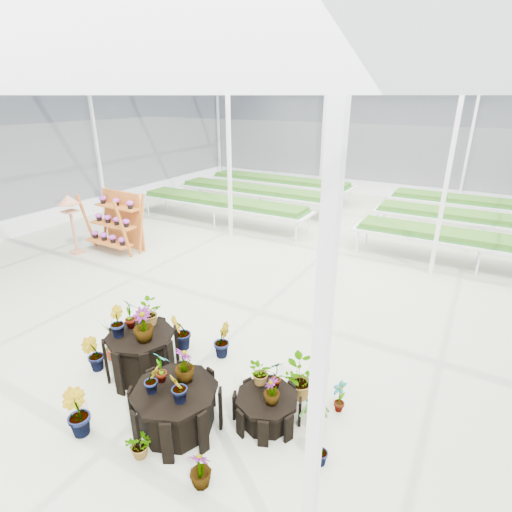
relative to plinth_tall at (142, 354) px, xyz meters
The scene contains 10 objects.
ground_plane 2.52m from the plinth_tall, 79.12° to the left, with size 24.00×24.00×0.00m, color gray.
greenhouse_shell 3.12m from the plinth_tall, 79.12° to the left, with size 18.00×24.00×4.50m, color white, non-canonical shape.
steel_frame 3.12m from the plinth_tall, 79.12° to the left, with size 18.00×24.00×4.50m, color silver, non-canonical shape.
nursery_benches 9.66m from the plinth_tall, 87.21° to the left, with size 16.00×7.00×0.84m, color silver, non-canonical shape.
plinth_tall is the anchor object (origin of this frame).
plinth_mid 1.34m from the plinth_tall, 26.57° to the right, with size 1.18×1.18×0.62m, color black.
plinth_low 2.21m from the plinth_tall, ahead, with size 0.90×0.90×0.41m, color black.
shelf_rack 5.99m from the plinth_tall, 141.65° to the left, with size 1.59×0.84×1.68m, color #A4531C, non-canonical shape.
bird_table 6.28m from the plinth_tall, 151.62° to the left, with size 0.40×0.40×1.70m, color #A3684A, non-canonical shape.
nursery_plants 1.10m from the plinth_tall, ahead, with size 4.21×2.74×1.29m.
Camera 1 is at (3.73, -6.15, 4.20)m, focal length 28.00 mm.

